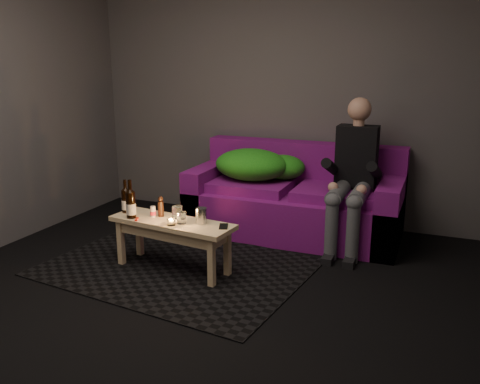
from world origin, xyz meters
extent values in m
plane|color=black|center=(0.00, 0.00, 0.00)|extent=(4.50, 4.50, 0.00)
plane|color=#555255|center=(0.00, 2.25, 1.30)|extent=(4.00, 0.00, 4.00)
cube|color=black|center=(-0.33, 0.64, 0.00)|extent=(2.18, 1.70, 0.01)
cube|color=#801176|center=(0.31, 1.77, 0.20)|extent=(1.95, 0.88, 0.41)
cube|color=#801176|center=(0.31, 2.10, 0.62)|extent=(1.95, 0.21, 0.43)
cube|color=#801176|center=(-0.56, 1.77, 0.30)|extent=(0.19, 0.88, 0.60)
cube|color=#801176|center=(1.19, 1.77, 0.30)|extent=(0.19, 0.88, 0.60)
cube|color=#801176|center=(-0.10, 1.72, 0.45)|extent=(0.73, 0.58, 0.10)
cube|color=#801176|center=(0.72, 1.72, 0.45)|extent=(0.73, 0.58, 0.10)
ellipsoid|color=#187E16|center=(-0.12, 1.77, 0.64)|extent=(0.70, 0.55, 0.29)
ellipsoid|color=#187E16|center=(0.15, 1.91, 0.61)|extent=(0.43, 0.35, 0.23)
ellipsoid|color=#187E16|center=(-0.33, 1.89, 0.57)|extent=(0.31, 0.25, 0.16)
cube|color=black|center=(0.86, 1.82, 0.79)|extent=(0.35, 0.21, 0.54)
sphere|color=tan|center=(0.86, 1.82, 1.20)|extent=(0.20, 0.20, 0.20)
cylinder|color=#41454A|center=(0.77, 1.52, 0.52)|extent=(0.14, 0.49, 0.14)
cylinder|color=#41454A|center=(0.95, 1.52, 0.52)|extent=(0.14, 0.49, 0.14)
cylinder|color=#41454A|center=(0.77, 1.28, 0.25)|extent=(0.11, 0.11, 0.50)
cylinder|color=#41454A|center=(0.95, 1.28, 0.25)|extent=(0.11, 0.11, 0.50)
cube|color=black|center=(0.77, 1.22, 0.03)|extent=(0.09, 0.21, 0.06)
cube|color=black|center=(0.95, 1.22, 0.03)|extent=(0.09, 0.21, 0.06)
cube|color=#EACE89|center=(-0.33, 0.59, 0.39)|extent=(1.04, 0.44, 0.04)
cube|color=#EACE89|center=(-0.33, 0.59, 0.33)|extent=(0.90, 0.35, 0.09)
cube|color=#EACE89|center=(-0.77, 0.53, 0.19)|extent=(0.05, 0.05, 0.38)
cube|color=#EACE89|center=(-0.74, 0.76, 0.19)|extent=(0.05, 0.05, 0.38)
cube|color=#EACE89|center=(0.09, 0.43, 0.19)|extent=(0.05, 0.05, 0.38)
cube|color=#EACE89|center=(0.11, 0.65, 0.19)|extent=(0.05, 0.05, 0.38)
cylinder|color=black|center=(-0.78, 0.64, 0.50)|extent=(0.07, 0.07, 0.18)
cylinder|color=white|center=(-0.78, 0.64, 0.48)|extent=(0.07, 0.07, 0.08)
cone|color=black|center=(-0.78, 0.64, 0.61)|extent=(0.07, 0.07, 0.03)
cylinder|color=black|center=(-0.78, 0.64, 0.64)|extent=(0.03, 0.03, 0.09)
cylinder|color=black|center=(-0.66, 0.53, 0.52)|extent=(0.07, 0.07, 0.21)
cylinder|color=white|center=(-0.66, 0.53, 0.48)|extent=(0.08, 0.08, 0.09)
cone|color=black|center=(-0.66, 0.53, 0.64)|extent=(0.07, 0.07, 0.03)
cylinder|color=black|center=(-0.66, 0.53, 0.67)|extent=(0.03, 0.03, 0.10)
cylinder|color=silver|center=(-0.51, 0.62, 0.46)|extent=(0.04, 0.04, 0.09)
cylinder|color=black|center=(-0.46, 0.65, 0.47)|extent=(0.05, 0.05, 0.12)
cylinder|color=white|center=(-0.31, 0.66, 0.46)|extent=(0.08, 0.08, 0.10)
cylinder|color=white|center=(-0.27, 0.49, 0.44)|extent=(0.07, 0.07, 0.05)
sphere|color=orange|center=(-0.27, 0.49, 0.45)|extent=(0.02, 0.02, 0.02)
cylinder|color=white|center=(-0.22, 0.56, 0.46)|extent=(0.09, 0.09, 0.09)
cylinder|color=#B2B4B9|center=(-0.09, 0.62, 0.47)|extent=(0.10, 0.10, 0.12)
cube|color=black|center=(0.11, 0.60, 0.42)|extent=(0.10, 0.14, 0.01)
cube|color=red|center=(-0.59, 0.50, 0.42)|extent=(0.04, 0.07, 0.01)
camera|label=1|loc=(1.57, -2.67, 1.63)|focal=38.00mm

